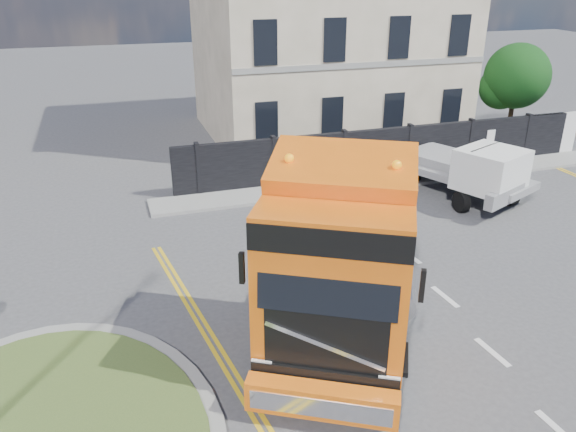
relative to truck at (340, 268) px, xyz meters
name	(u,v)px	position (x,y,z in m)	size (l,w,h in m)	color
ground	(337,308)	(0.63, 1.48, -2.06)	(120.00, 120.00, 0.00)	#424244
hoarding_fence	(399,150)	(7.18, 10.48, -1.06)	(18.80, 0.25, 2.00)	black
georgian_building	(325,18)	(6.63, 17.98, 3.71)	(12.30, 10.30, 12.80)	beige
tree	(513,79)	(15.00, 13.58, 0.99)	(3.20, 3.20, 4.80)	#382619
pavement_far	(396,179)	(6.63, 9.58, -2.00)	(20.00, 1.60, 0.12)	gray
truck	(340,268)	(0.00, 0.00, 0.00)	(6.23, 8.08, 4.60)	black
flatbed_pickup	(479,172)	(8.34, 6.59, -0.87)	(4.04, 5.84, 2.21)	gray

